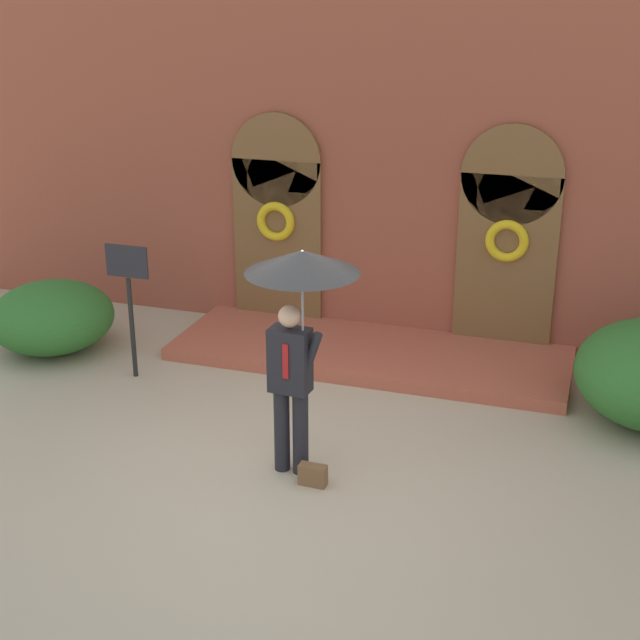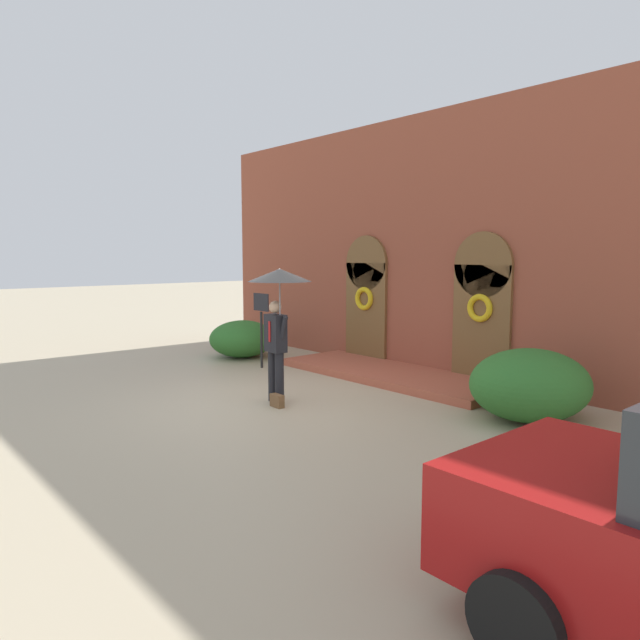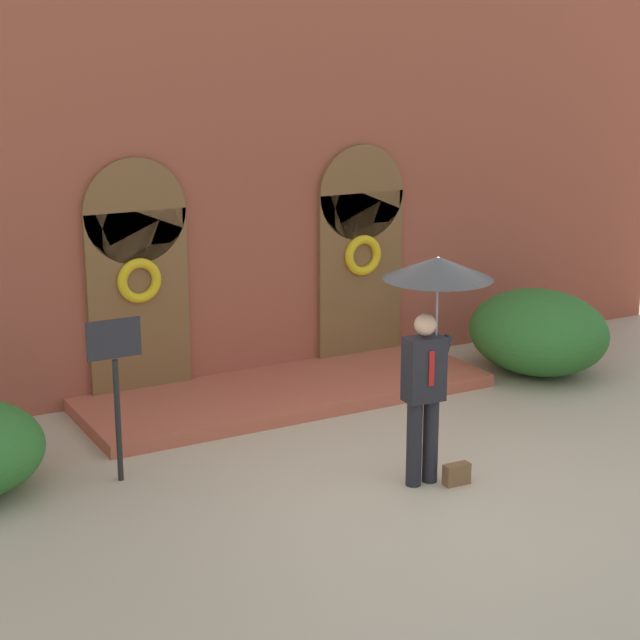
# 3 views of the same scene
# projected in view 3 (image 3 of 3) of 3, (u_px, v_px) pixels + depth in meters

# --- Properties ---
(ground_plane) EXTENTS (80.00, 80.00, 0.00)m
(ground_plane) POSITION_uv_depth(u_px,v_px,m) (422.00, 484.00, 10.97)
(ground_plane) COLOR tan
(building_facade) EXTENTS (14.00, 2.30, 5.60)m
(building_facade) POSITION_uv_depth(u_px,v_px,m) (245.00, 177.00, 13.79)
(building_facade) COLOR brown
(building_facade) RESTS_ON ground
(person_with_umbrella) EXTENTS (1.10, 1.10, 2.36)m
(person_with_umbrella) POSITION_uv_depth(u_px,v_px,m) (434.00, 302.00, 10.54)
(person_with_umbrella) COLOR black
(person_with_umbrella) RESTS_ON ground
(handbag) EXTENTS (0.28, 0.13, 0.22)m
(handbag) POSITION_uv_depth(u_px,v_px,m) (457.00, 474.00, 10.93)
(handbag) COLOR brown
(handbag) RESTS_ON ground
(sign_post) EXTENTS (0.56, 0.06, 1.72)m
(sign_post) POSITION_uv_depth(u_px,v_px,m) (116.00, 373.00, 10.77)
(sign_post) COLOR black
(sign_post) RESTS_ON ground
(shrub_right) EXTENTS (1.78, 2.01, 1.13)m
(shrub_right) POSITION_uv_depth(u_px,v_px,m) (538.00, 332.00, 14.49)
(shrub_right) COLOR #2D6B28
(shrub_right) RESTS_ON ground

